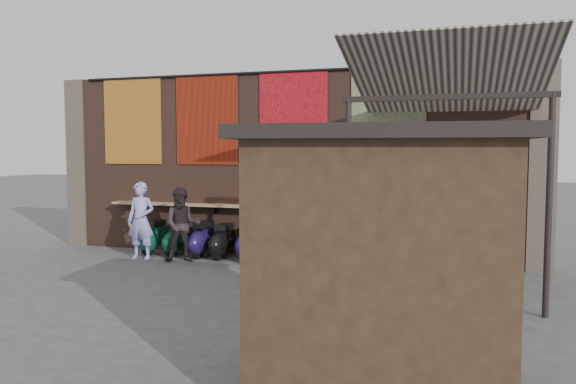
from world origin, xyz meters
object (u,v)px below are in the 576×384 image
(scooter_stool_3, at_px, (223,241))
(shopper_navy, at_px, (395,237))
(diner_left, at_px, (141,221))
(shopper_grey, at_px, (404,245))
(scooter_stool_6, at_px, (296,247))
(scooter_stool_7, at_px, (326,246))
(diner_right, at_px, (182,225))
(market_stall, at_px, (380,269))
(scooter_stool_0, at_px, (154,237))
(shopper_tan, at_px, (384,240))
(scooter_stool_4, at_px, (249,242))
(shelf_box, at_px, (286,201))
(scooter_stool_1, at_px, (177,239))
(scooter_stool_5, at_px, (271,243))
(scooter_stool_2, at_px, (202,239))

(scooter_stool_3, bearing_deg, shopper_navy, -26.97)
(diner_left, distance_m, shopper_grey, 5.99)
(scooter_stool_3, xyz_separation_m, scooter_stool_6, (1.66, -0.04, -0.03))
(diner_left, xyz_separation_m, shopper_navy, (5.50, -1.38, 0.12))
(shopper_grey, bearing_deg, scooter_stool_7, -44.30)
(diner_left, height_order, shopper_navy, shopper_navy)
(diner_right, relative_size, market_stall, 0.64)
(scooter_stool_3, bearing_deg, scooter_stool_0, 179.43)
(shopper_grey, xyz_separation_m, shopper_tan, (-0.49, 1.42, -0.17))
(shopper_navy, bearing_deg, scooter_stool_0, -56.60)
(scooter_stool_4, relative_size, diner_left, 0.48)
(shelf_box, height_order, scooter_stool_3, shelf_box)
(scooter_stool_1, relative_size, diner_left, 0.46)
(scooter_stool_5, height_order, scooter_stool_6, scooter_stool_5)
(shelf_box, relative_size, scooter_stool_6, 0.92)
(scooter_stool_7, height_order, market_stall, market_stall)
(diner_left, bearing_deg, diner_right, -2.33)
(scooter_stool_2, xyz_separation_m, diner_right, (-0.14, -0.64, 0.39))
(market_stall, bearing_deg, shopper_grey, 87.24)
(scooter_stool_3, bearing_deg, scooter_stool_7, -1.08)
(scooter_stool_0, bearing_deg, diner_left, -83.93)
(scooter_stool_7, distance_m, diner_left, 3.97)
(scooter_stool_2, relative_size, scooter_stool_4, 1.00)
(scooter_stool_3, xyz_separation_m, shopper_tan, (3.59, -1.05, 0.36))
(scooter_stool_3, height_order, scooter_stool_4, scooter_stool_4)
(scooter_stool_1, distance_m, diner_right, 0.87)
(scooter_stool_0, xyz_separation_m, scooter_stool_2, (1.18, 0.02, 0.00))
(scooter_stool_4, relative_size, diner_right, 0.51)
(diner_right, distance_m, shopper_tan, 4.25)
(diner_right, bearing_deg, shopper_tan, -32.63)
(scooter_stool_2, relative_size, shopper_grey, 0.44)
(diner_right, xyz_separation_m, market_stall, (4.81, -5.15, 0.44))
(scooter_stool_4, bearing_deg, diner_left, -165.46)
(shopper_navy, bearing_deg, market_stall, 57.36)
(scooter_stool_4, distance_m, market_stall, 6.79)
(diner_right, height_order, shopper_tan, diner_right)
(scooter_stool_1, distance_m, scooter_stool_4, 1.72)
(scooter_stool_6, bearing_deg, scooter_stool_4, 179.15)
(scooter_stool_7, bearing_deg, shopper_tan, -37.88)
(diner_left, relative_size, shopper_tan, 1.13)
(shelf_box, xyz_separation_m, market_stall, (2.82, -6.05, -0.04))
(diner_left, distance_m, shopper_navy, 5.67)
(scooter_stool_4, xyz_separation_m, diner_left, (-2.23, -0.58, 0.45))
(shopper_grey, bearing_deg, scooter_stool_6, -35.83)
(scooter_stool_2, bearing_deg, scooter_stool_0, -179.10)
(scooter_stool_5, height_order, shopper_grey, shopper_grey)
(scooter_stool_7, bearing_deg, scooter_stool_4, 179.32)
(diner_right, xyz_separation_m, shopper_navy, (4.52, -1.38, 0.17))
(market_stall, bearing_deg, shopper_tan, 92.69)
(scooter_stool_5, xyz_separation_m, shopper_grey, (2.99, -2.49, 0.51))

